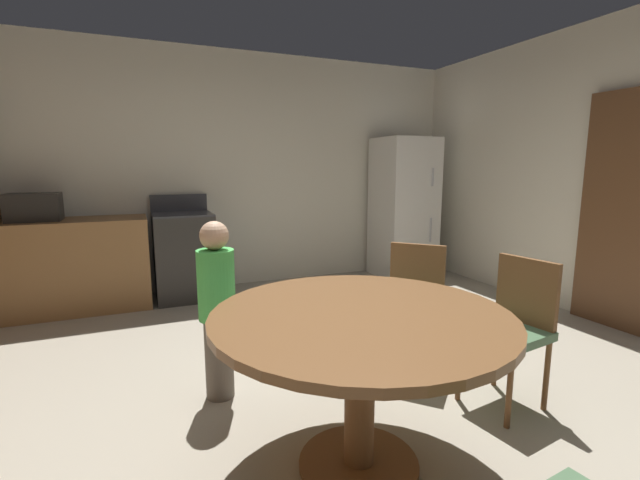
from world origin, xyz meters
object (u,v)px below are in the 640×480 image
(person_child, at_px, (217,306))
(chair_northeast, at_px, (413,300))
(oven_range, at_px, (184,255))
(refrigerator, at_px, (403,208))
(chair_east, at_px, (513,322))
(dining_table, at_px, (360,344))
(microwave, at_px, (34,207))

(person_child, bearing_deg, chair_northeast, 55.33)
(oven_range, height_order, person_child, oven_range)
(refrigerator, xyz_separation_m, chair_east, (-1.17, -2.90, -0.38))
(person_child, bearing_deg, dining_table, 0.00)
(oven_range, distance_m, refrigerator, 2.75)
(refrigerator, relative_size, person_child, 1.61)
(refrigerator, height_order, dining_table, refrigerator)
(microwave, bearing_deg, oven_range, 0.16)
(oven_range, bearing_deg, dining_table, -81.74)
(oven_range, relative_size, microwave, 2.50)
(oven_range, distance_m, microwave, 1.43)
(refrigerator, relative_size, microwave, 4.00)
(chair_east, bearing_deg, dining_table, 0.00)
(chair_east, relative_size, chair_northeast, 1.00)
(dining_table, bearing_deg, chair_east, 8.35)
(microwave, bearing_deg, refrigerator, -0.71)
(refrigerator, relative_size, chair_east, 2.02)
(oven_range, xyz_separation_m, refrigerator, (2.72, -0.05, 0.41))
(dining_table, bearing_deg, refrigerator, 53.49)
(microwave, relative_size, person_child, 0.40)
(oven_range, xyz_separation_m, dining_table, (0.45, -3.12, 0.14))
(person_child, bearing_deg, chair_east, 36.70)
(chair_east, bearing_deg, oven_range, -70.67)
(refrigerator, xyz_separation_m, person_child, (-2.75, -2.16, -0.30))
(oven_range, relative_size, chair_northeast, 1.26)
(refrigerator, height_order, chair_northeast, refrigerator)
(oven_range, distance_m, chair_east, 3.34)
(dining_table, relative_size, chair_east, 1.55)
(person_child, bearing_deg, microwave, -178.19)
(chair_east, distance_m, chair_northeast, 0.66)
(microwave, xyz_separation_m, person_child, (1.28, -2.21, -0.45))
(chair_northeast, bearing_deg, person_child, -49.23)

